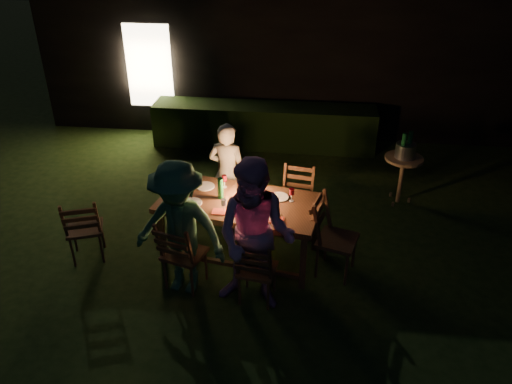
# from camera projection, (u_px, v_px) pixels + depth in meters

# --- Properties ---
(garden_envelope) EXTENTS (40.00, 40.00, 3.20)m
(garden_envelope) POSITION_uv_depth(u_px,v_px,m) (298.00, 36.00, 10.99)
(garden_envelope) COLOR black
(garden_envelope) RESTS_ON ground
(dining_table) EXTENTS (2.14, 1.32, 0.83)m
(dining_table) POSITION_uv_depth(u_px,v_px,m) (240.00, 207.00, 6.27)
(dining_table) COLOR #432816
(dining_table) RESTS_ON ground
(chair_near_left) EXTENTS (0.56, 0.59, 1.00)m
(chair_near_left) POSITION_uv_depth(u_px,v_px,m) (184.00, 265.00, 5.96)
(chair_near_left) COLOR #432816
(chair_near_left) RESTS_ON ground
(chair_near_right) EXTENTS (0.47, 0.50, 0.93)m
(chair_near_right) POSITION_uv_depth(u_px,v_px,m) (257.00, 280.00, 5.75)
(chair_near_right) COLOR #432816
(chair_near_right) RESTS_ON ground
(chair_far_left) EXTENTS (0.54, 0.56, 0.97)m
(chair_far_left) POSITION_uv_depth(u_px,v_px,m) (228.00, 203.00, 7.25)
(chair_far_left) COLOR #432816
(chair_far_left) RESTS_ON ground
(chair_far_right) EXTENTS (0.51, 0.54, 0.98)m
(chair_far_right) POSITION_uv_depth(u_px,v_px,m) (295.00, 213.00, 7.00)
(chair_far_right) COLOR #432816
(chair_far_right) RESTS_ON ground
(chair_end) EXTENTS (0.62, 0.60, 1.07)m
(chair_end) POSITION_uv_depth(u_px,v_px,m) (334.00, 251.00, 6.18)
(chair_end) COLOR #432816
(chair_end) RESTS_ON ground
(chair_spare) EXTENTS (0.57, 0.59, 0.98)m
(chair_spare) POSITION_uv_depth(u_px,v_px,m) (87.00, 239.00, 6.45)
(chair_spare) COLOR #432816
(chair_spare) RESTS_ON ground
(person_house_side) EXTENTS (0.60, 0.45, 1.50)m
(person_house_side) POSITION_uv_depth(u_px,v_px,m) (228.00, 173.00, 7.07)
(person_house_side) COLOR beige
(person_house_side) RESTS_ON ground
(person_opp_right) EXTENTS (1.00, 0.84, 1.84)m
(person_opp_right) POSITION_uv_depth(u_px,v_px,m) (255.00, 237.00, 5.39)
(person_opp_right) COLOR #C487B8
(person_opp_right) RESTS_ON ground
(person_opp_left) EXTENTS (1.18, 0.80, 1.69)m
(person_opp_left) POSITION_uv_depth(u_px,v_px,m) (180.00, 230.00, 5.65)
(person_opp_left) COLOR #366C47
(person_opp_left) RESTS_ON ground
(lantern) EXTENTS (0.16, 0.16, 0.35)m
(lantern) POSITION_uv_depth(u_px,v_px,m) (245.00, 189.00, 6.18)
(lantern) COLOR white
(lantern) RESTS_ON dining_table
(plate_far_left) EXTENTS (0.25, 0.25, 0.01)m
(plate_far_left) POSITION_uv_depth(u_px,v_px,m) (205.00, 186.00, 6.55)
(plate_far_left) COLOR white
(plate_far_left) RESTS_ON dining_table
(plate_near_left) EXTENTS (0.25, 0.25, 0.01)m
(plate_near_left) POSITION_uv_depth(u_px,v_px,m) (192.00, 203.00, 6.18)
(plate_near_left) COLOR white
(plate_near_left) RESTS_ON dining_table
(plate_far_right) EXTENTS (0.25, 0.25, 0.01)m
(plate_far_right) POSITION_uv_depth(u_px,v_px,m) (279.00, 197.00, 6.30)
(plate_far_right) COLOR white
(plate_far_right) RESTS_ON dining_table
(plate_near_right) EXTENTS (0.25, 0.25, 0.01)m
(plate_near_right) POSITION_uv_depth(u_px,v_px,m) (270.00, 215.00, 5.93)
(plate_near_right) COLOR white
(plate_near_right) RESTS_ON dining_table
(wineglass_a) EXTENTS (0.06, 0.06, 0.18)m
(wineglass_a) POSITION_uv_depth(u_px,v_px,m) (224.00, 181.00, 6.50)
(wineglass_a) COLOR #59070F
(wineglass_a) RESTS_ON dining_table
(wineglass_b) EXTENTS (0.06, 0.06, 0.18)m
(wineglass_b) POSITION_uv_depth(u_px,v_px,m) (182.00, 191.00, 6.27)
(wineglass_b) COLOR #59070F
(wineglass_b) RESTS_ON dining_table
(wineglass_c) EXTENTS (0.06, 0.06, 0.18)m
(wineglass_c) POSITION_uv_depth(u_px,v_px,m) (256.00, 210.00, 5.88)
(wineglass_c) COLOR #59070F
(wineglass_c) RESTS_ON dining_table
(wineglass_d) EXTENTS (0.06, 0.06, 0.18)m
(wineglass_d) POSITION_uv_depth(u_px,v_px,m) (292.00, 195.00, 6.18)
(wineglass_d) COLOR #59070F
(wineglass_d) RESTS_ON dining_table
(wineglass_e) EXTENTS (0.06, 0.06, 0.18)m
(wineglass_e) POSITION_uv_depth(u_px,v_px,m) (224.00, 206.00, 5.96)
(wineglass_e) COLOR silver
(wineglass_e) RESTS_ON dining_table
(bottle_table) EXTENTS (0.07, 0.07, 0.28)m
(bottle_table) POSITION_uv_depth(u_px,v_px,m) (220.00, 188.00, 6.22)
(bottle_table) COLOR #0F471E
(bottle_table) RESTS_ON dining_table
(napkin_left) EXTENTS (0.18, 0.14, 0.01)m
(napkin_left) POSITION_uv_depth(u_px,v_px,m) (220.00, 212.00, 6.00)
(napkin_left) COLOR red
(napkin_left) RESTS_ON dining_table
(napkin_right) EXTENTS (0.18, 0.14, 0.01)m
(napkin_right) POSITION_uv_depth(u_px,v_px,m) (276.00, 220.00, 5.84)
(napkin_right) COLOR red
(napkin_right) RESTS_ON dining_table
(phone) EXTENTS (0.14, 0.07, 0.01)m
(phone) POSITION_uv_depth(u_px,v_px,m) (184.00, 205.00, 6.13)
(phone) COLOR black
(phone) RESTS_ON dining_table
(side_table) EXTENTS (0.57, 0.57, 0.77)m
(side_table) POSITION_uv_depth(u_px,v_px,m) (403.00, 163.00, 7.52)
(side_table) COLOR brown
(side_table) RESTS_ON ground
(ice_bucket) EXTENTS (0.30, 0.30, 0.22)m
(ice_bucket) POSITION_uv_depth(u_px,v_px,m) (405.00, 151.00, 7.42)
(ice_bucket) COLOR #A5A8AD
(ice_bucket) RESTS_ON side_table
(bottle_bucket_a) EXTENTS (0.07, 0.07, 0.32)m
(bottle_bucket_a) POSITION_uv_depth(u_px,v_px,m) (403.00, 148.00, 7.37)
(bottle_bucket_a) COLOR #0F471E
(bottle_bucket_a) RESTS_ON side_table
(bottle_bucket_b) EXTENTS (0.07, 0.07, 0.32)m
(bottle_bucket_b) POSITION_uv_depth(u_px,v_px,m) (409.00, 147.00, 7.43)
(bottle_bucket_b) COLOR #0F471E
(bottle_bucket_b) RESTS_ON side_table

